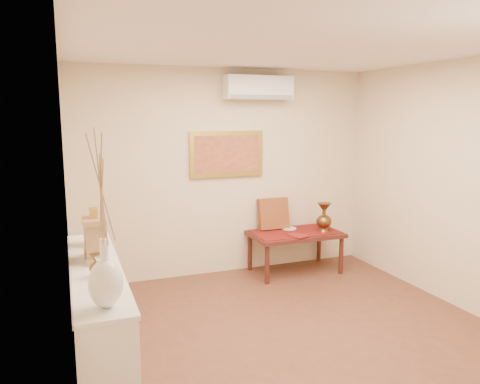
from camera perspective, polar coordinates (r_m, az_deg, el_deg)
name	(u,v)px	position (r m, az deg, el deg)	size (l,w,h in m)	color
floor	(306,345)	(4.59, 8.06, -18.03)	(4.50, 4.50, 0.00)	brown
ceiling	(314,43)	(4.12, 8.97, 17.54)	(4.50, 4.50, 0.00)	white
wall_back	(226,173)	(6.19, -1.70, 2.37)	(4.00, 0.02, 2.70)	beige
wall_left	(68,220)	(3.64, -20.28, -3.25)	(0.02, 4.50, 2.70)	beige
white_vase	(102,220)	(2.81, -16.43, -3.31)	(0.20, 0.20, 1.06)	white
candlestick	(100,273)	(3.24, -16.74, -9.41)	(0.10, 0.10, 0.22)	silver
brass_urn_small	(96,262)	(3.48, -17.18, -8.14)	(0.10, 0.10, 0.21)	brown
table_cloth	(295,232)	(6.33, 6.76, -4.86)	(1.14, 0.59, 0.01)	maroon
brass_urn_tall	(324,214)	(6.36, 10.21, -2.67)	(0.21, 0.21, 0.47)	brown
plate	(289,228)	(6.47, 5.99, -4.44)	(0.20, 0.20, 0.01)	white
menu	(298,235)	(6.12, 7.06, -5.28)	(0.18, 0.25, 0.01)	maroon
cushion	(273,214)	(6.42, 4.08, -2.64)	(0.42, 0.10, 0.42)	maroon
display_ledge	(98,327)	(3.91, -16.88, -15.47)	(0.37, 2.02, 0.98)	white
mantel_clock	(95,238)	(3.86, -17.28, -5.33)	(0.17, 0.36, 0.41)	#A68055
wooden_chest	(93,231)	(4.31, -17.47, -4.54)	(0.16, 0.21, 0.24)	#A68055
low_table	(295,237)	(6.35, 6.75, -5.47)	(1.20, 0.70, 0.55)	#471B15
painting	(227,154)	(6.14, -1.63, 4.66)	(1.00, 0.06, 0.60)	#B09238
ac_unit	(258,88)	(6.17, 2.26, 12.57)	(0.90, 0.25, 0.30)	white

